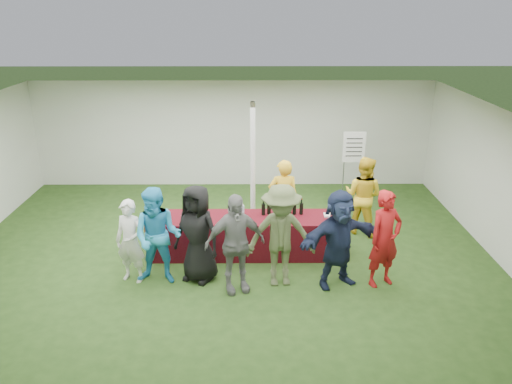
{
  "coord_description": "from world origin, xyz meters",
  "views": [
    {
      "loc": [
        0.5,
        -8.35,
        4.48
      ],
      "look_at": [
        0.56,
        0.13,
        1.25
      ],
      "focal_mm": 35.0,
      "sensor_mm": 36.0,
      "label": 1
    }
  ],
  "objects_px": {
    "staff_back": "(363,196)",
    "customer_5": "(339,239)",
    "staff_pourer": "(283,199)",
    "customer_6": "(385,239)",
    "wine_list_sign": "(354,153)",
    "serving_table": "(245,235)",
    "customer_4": "(281,236)",
    "customer_0": "(131,241)",
    "customer_3": "(235,244)",
    "dump_bucket": "(337,217)",
    "customer_2": "(197,234)",
    "customer_1": "(158,237)"
  },
  "relations": [
    {
      "from": "staff_pourer",
      "to": "wine_list_sign",
      "type": "bearing_deg",
      "value": -139.49
    },
    {
      "from": "customer_2",
      "to": "serving_table",
      "type": "bearing_deg",
      "value": 75.98
    },
    {
      "from": "serving_table",
      "to": "customer_2",
      "type": "xyz_separation_m",
      "value": [
        -0.79,
        -0.92,
        0.48
      ]
    },
    {
      "from": "customer_2",
      "to": "staff_back",
      "type": "bearing_deg",
      "value": 56.79
    },
    {
      "from": "staff_back",
      "to": "customer_5",
      "type": "bearing_deg",
      "value": 101.36
    },
    {
      "from": "customer_3",
      "to": "customer_6",
      "type": "xyz_separation_m",
      "value": [
        2.47,
        0.18,
        -0.01
      ]
    },
    {
      "from": "staff_pourer",
      "to": "customer_6",
      "type": "xyz_separation_m",
      "value": [
        1.57,
        -1.82,
        0.02
      ]
    },
    {
      "from": "staff_pourer",
      "to": "customer_4",
      "type": "distance_m",
      "value": 1.81
    },
    {
      "from": "customer_3",
      "to": "customer_4",
      "type": "xyz_separation_m",
      "value": [
        0.75,
        0.19,
        0.04
      ]
    },
    {
      "from": "customer_0",
      "to": "customer_1",
      "type": "xyz_separation_m",
      "value": [
        0.48,
        -0.06,
        0.12
      ]
    },
    {
      "from": "dump_bucket",
      "to": "staff_back",
      "type": "bearing_deg",
      "value": 57.94
    },
    {
      "from": "staff_pourer",
      "to": "customer_1",
      "type": "xyz_separation_m",
      "value": [
        -2.19,
        -1.73,
        0.03
      ]
    },
    {
      "from": "customer_3",
      "to": "customer_4",
      "type": "relative_size",
      "value": 0.95
    },
    {
      "from": "customer_1",
      "to": "customer_6",
      "type": "xyz_separation_m",
      "value": [
        3.76,
        -0.09,
        -0.01
      ]
    },
    {
      "from": "customer_1",
      "to": "customer_6",
      "type": "relative_size",
      "value": 1.01
    },
    {
      "from": "customer_2",
      "to": "customer_3",
      "type": "height_order",
      "value": "customer_2"
    },
    {
      "from": "dump_bucket",
      "to": "wine_list_sign",
      "type": "height_order",
      "value": "wine_list_sign"
    },
    {
      "from": "customer_5",
      "to": "customer_4",
      "type": "bearing_deg",
      "value": 156.01
    },
    {
      "from": "customer_4",
      "to": "customer_6",
      "type": "distance_m",
      "value": 1.72
    },
    {
      "from": "customer_6",
      "to": "customer_4",
      "type": "bearing_deg",
      "value": 154.65
    },
    {
      "from": "serving_table",
      "to": "customer_5",
      "type": "xyz_separation_m",
      "value": [
        1.55,
        -1.12,
        0.47
      ]
    },
    {
      "from": "staff_pourer",
      "to": "customer_6",
      "type": "relative_size",
      "value": 0.98
    },
    {
      "from": "wine_list_sign",
      "to": "customer_0",
      "type": "distance_m",
      "value": 5.44
    },
    {
      "from": "dump_bucket",
      "to": "customer_1",
      "type": "distance_m",
      "value": 3.21
    },
    {
      "from": "serving_table",
      "to": "customer_4",
      "type": "height_order",
      "value": "customer_4"
    },
    {
      "from": "staff_back",
      "to": "customer_2",
      "type": "xyz_separation_m",
      "value": [
        -3.17,
        -1.84,
        0.04
      ]
    },
    {
      "from": "staff_pourer",
      "to": "customer_0",
      "type": "relative_size",
      "value": 1.12
    },
    {
      "from": "customer_0",
      "to": "customer_4",
      "type": "relative_size",
      "value": 0.82
    },
    {
      "from": "wine_list_sign",
      "to": "customer_3",
      "type": "distance_m",
      "value": 4.42
    },
    {
      "from": "customer_0",
      "to": "customer_6",
      "type": "xyz_separation_m",
      "value": [
        4.23,
        -0.16,
        0.11
      ]
    },
    {
      "from": "wine_list_sign",
      "to": "staff_back",
      "type": "height_order",
      "value": "wine_list_sign"
    },
    {
      "from": "staff_back",
      "to": "customer_5",
      "type": "relative_size",
      "value": 0.97
    },
    {
      "from": "serving_table",
      "to": "customer_5",
      "type": "relative_size",
      "value": 2.13
    },
    {
      "from": "wine_list_sign",
      "to": "dump_bucket",
      "type": "bearing_deg",
      "value": -106.62
    },
    {
      "from": "customer_4",
      "to": "staff_back",
      "type": "bearing_deg",
      "value": 43.41
    },
    {
      "from": "dump_bucket",
      "to": "customer_5",
      "type": "height_order",
      "value": "customer_5"
    },
    {
      "from": "wine_list_sign",
      "to": "staff_back",
      "type": "xyz_separation_m",
      "value": [
        -0.03,
        -1.36,
        -0.5
      ]
    },
    {
      "from": "wine_list_sign",
      "to": "staff_pourer",
      "type": "distance_m",
      "value": 2.34
    },
    {
      "from": "customer_0",
      "to": "customer_3",
      "type": "height_order",
      "value": "customer_3"
    },
    {
      "from": "serving_table",
      "to": "staff_pourer",
      "type": "bearing_deg",
      "value": 43.77
    },
    {
      "from": "customer_1",
      "to": "customer_6",
      "type": "distance_m",
      "value": 3.76
    },
    {
      "from": "wine_list_sign",
      "to": "customer_3",
      "type": "xyz_separation_m",
      "value": [
        -2.56,
        -3.57,
        -0.47
      ]
    },
    {
      "from": "serving_table",
      "to": "customer_1",
      "type": "relative_size",
      "value": 2.12
    },
    {
      "from": "staff_back",
      "to": "customer_0",
      "type": "height_order",
      "value": "staff_back"
    },
    {
      "from": "dump_bucket",
      "to": "staff_pourer",
      "type": "relative_size",
      "value": 0.15
    },
    {
      "from": "customer_0",
      "to": "customer_1",
      "type": "distance_m",
      "value": 0.49
    },
    {
      "from": "serving_table",
      "to": "staff_back",
      "type": "distance_m",
      "value": 2.59
    },
    {
      "from": "staff_back",
      "to": "customer_1",
      "type": "height_order",
      "value": "customer_1"
    },
    {
      "from": "customer_4",
      "to": "customer_2",
      "type": "bearing_deg",
      "value": 167.84
    },
    {
      "from": "staff_back",
      "to": "customer_3",
      "type": "xyz_separation_m",
      "value": [
        -2.53,
        -2.21,
        0.03
      ]
    }
  ]
}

